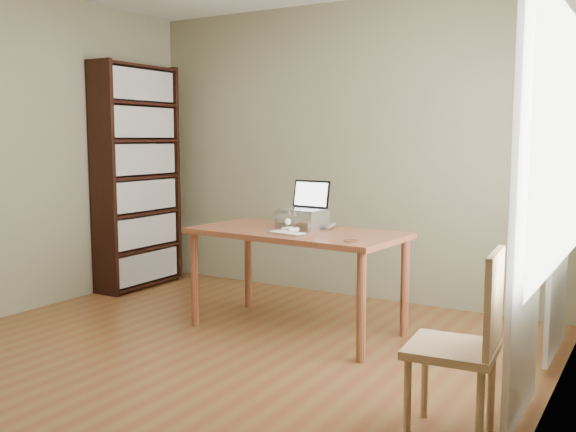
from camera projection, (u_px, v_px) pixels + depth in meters
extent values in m
cube|color=brown|center=(184.00, 372.00, 3.93)|extent=(4.00, 4.50, 0.02)
cube|color=#797451|center=(346.00, 151.00, 5.70)|extent=(4.00, 0.02, 2.60)
cube|color=#797451|center=(541.00, 165.00, 2.75)|extent=(0.02, 4.50, 2.60)
cube|color=white|center=(562.00, 141.00, 3.44)|extent=(0.01, 1.80, 1.40)
cube|color=black|center=(102.00, 179.00, 5.69)|extent=(0.30, 0.04, 2.10)
cube|color=black|center=(167.00, 175.00, 6.42)|extent=(0.30, 0.04, 2.10)
cube|color=black|center=(126.00, 176.00, 6.13)|extent=(0.02, 0.90, 2.10)
cube|color=black|center=(140.00, 283.00, 6.18)|extent=(0.30, 0.84, 0.02)
cube|color=black|center=(142.00, 266.00, 6.14)|extent=(0.20, 0.78, 0.28)
cube|color=black|center=(139.00, 248.00, 6.14)|extent=(0.30, 0.84, 0.03)
cube|color=black|center=(141.00, 230.00, 6.10)|extent=(0.20, 0.78, 0.28)
cube|color=black|center=(138.00, 213.00, 6.10)|extent=(0.30, 0.84, 0.02)
cube|color=black|center=(140.00, 195.00, 6.06)|extent=(0.20, 0.78, 0.28)
cube|color=black|center=(137.00, 177.00, 6.06)|extent=(0.30, 0.84, 0.02)
cube|color=black|center=(139.00, 159.00, 6.02)|extent=(0.20, 0.78, 0.28)
cube|color=black|center=(136.00, 141.00, 6.02)|extent=(0.30, 0.84, 0.02)
cube|color=black|center=(138.00, 122.00, 5.98)|extent=(0.20, 0.78, 0.28)
cube|color=black|center=(135.00, 104.00, 5.97)|extent=(0.30, 0.84, 0.02)
cube|color=black|center=(137.00, 85.00, 5.94)|extent=(0.20, 0.78, 0.28)
cube|color=black|center=(134.00, 67.00, 5.93)|extent=(0.30, 0.84, 0.03)
cube|color=silver|center=(529.00, 194.00, 3.03)|extent=(0.03, 0.70, 2.20)
cube|color=silver|center=(562.00, 181.00, 3.97)|extent=(0.03, 0.70, 2.20)
cube|color=brown|center=(297.00, 233.00, 4.65)|extent=(1.59, 0.88, 0.04)
cylinder|color=brown|center=(242.00, 266.00, 5.33)|extent=(0.06, 0.06, 0.71)
cylinder|color=brown|center=(404.00, 286.00, 4.61)|extent=(0.06, 0.06, 0.71)
cylinder|color=brown|center=(192.00, 281.00, 4.78)|extent=(0.06, 0.06, 0.71)
cylinder|color=brown|center=(368.00, 306.00, 4.06)|extent=(0.06, 0.06, 0.71)
cube|color=silver|center=(285.00, 220.00, 4.78)|extent=(0.03, 0.25, 0.12)
cube|color=silver|center=(320.00, 222.00, 4.63)|extent=(0.03, 0.25, 0.12)
cube|color=silver|center=(302.00, 212.00, 4.70)|extent=(0.32, 0.25, 0.01)
cube|color=silver|center=(302.00, 210.00, 4.70)|extent=(0.32, 0.24, 0.02)
cube|color=black|center=(310.00, 194.00, 4.79)|extent=(0.31, 0.07, 0.20)
cube|color=white|center=(310.00, 194.00, 4.78)|extent=(0.28, 0.05, 0.17)
cube|color=silver|center=(287.00, 234.00, 4.43)|extent=(0.29, 0.16, 0.02)
cube|color=white|center=(287.00, 232.00, 4.43)|extent=(0.26, 0.13, 0.00)
cylinder|color=#562E1D|center=(351.00, 241.00, 4.15)|extent=(0.11, 0.11, 0.01)
ellipsoid|color=#474037|center=(309.00, 220.00, 4.71)|extent=(0.18, 0.40, 0.14)
ellipsoid|color=#474037|center=(316.00, 219.00, 4.81)|extent=(0.16, 0.17, 0.13)
ellipsoid|color=#474037|center=(296.00, 219.00, 4.55)|extent=(0.11, 0.10, 0.10)
ellipsoid|color=white|center=(298.00, 224.00, 4.59)|extent=(0.10, 0.10, 0.08)
sphere|color=white|center=(293.00, 222.00, 4.52)|extent=(0.05, 0.05, 0.05)
cone|color=#474037|center=(293.00, 213.00, 4.56)|extent=(0.03, 0.04, 0.04)
cone|color=#474037|center=(299.00, 213.00, 4.53)|extent=(0.03, 0.04, 0.04)
cylinder|color=white|center=(291.00, 230.00, 4.56)|extent=(0.03, 0.10, 0.03)
cylinder|color=white|center=(299.00, 230.00, 4.53)|extent=(0.03, 0.10, 0.03)
cylinder|color=#474037|center=(327.00, 225.00, 4.78)|extent=(0.14, 0.22, 0.03)
cube|color=tan|center=(452.00, 349.00, 3.00)|extent=(0.43, 0.43, 0.04)
cylinder|color=tan|center=(405.00, 398.00, 2.97)|extent=(0.04, 0.04, 0.43)
cylinder|color=tan|center=(476.00, 413.00, 2.80)|extent=(0.04, 0.04, 0.43)
cylinder|color=tan|center=(428.00, 376.00, 3.25)|extent=(0.04, 0.04, 0.43)
cylinder|color=tan|center=(494.00, 389.00, 3.08)|extent=(0.04, 0.04, 0.43)
cube|color=tan|center=(493.00, 305.00, 2.88)|extent=(0.06, 0.38, 0.48)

